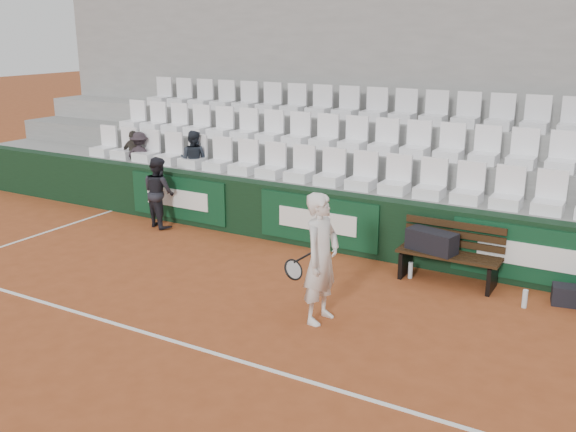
# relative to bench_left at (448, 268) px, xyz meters

# --- Properties ---
(ground) EXTENTS (80.00, 80.00, 0.00)m
(ground) POSITION_rel_bench_left_xyz_m (-2.14, -3.49, -0.23)
(ground) COLOR #9C4823
(ground) RESTS_ON ground
(court_baseline) EXTENTS (18.00, 0.06, 0.01)m
(court_baseline) POSITION_rel_bench_left_xyz_m (-2.14, -3.49, -0.22)
(court_baseline) COLOR white
(court_baseline) RESTS_ON ground
(back_barrier) EXTENTS (18.00, 0.34, 1.00)m
(back_barrier) POSITION_rel_bench_left_xyz_m (-2.07, 0.50, 0.28)
(back_barrier) COLOR black
(back_barrier) RESTS_ON ground
(grandstand_tier_front) EXTENTS (18.00, 0.95, 1.00)m
(grandstand_tier_front) POSITION_rel_bench_left_xyz_m (-2.14, 1.13, 0.28)
(grandstand_tier_front) COLOR gray
(grandstand_tier_front) RESTS_ON ground
(grandstand_tier_mid) EXTENTS (18.00, 0.95, 1.45)m
(grandstand_tier_mid) POSITION_rel_bench_left_xyz_m (-2.14, 2.08, 0.50)
(grandstand_tier_mid) COLOR gray
(grandstand_tier_mid) RESTS_ON ground
(grandstand_tier_back) EXTENTS (18.00, 0.95, 1.90)m
(grandstand_tier_back) POSITION_rel_bench_left_xyz_m (-2.14, 3.03, 0.72)
(grandstand_tier_back) COLOR gray
(grandstand_tier_back) RESTS_ON ground
(grandstand_rear_wall) EXTENTS (18.00, 0.30, 4.40)m
(grandstand_rear_wall) POSITION_rel_bench_left_xyz_m (-2.14, 3.66, 1.98)
(grandstand_rear_wall) COLOR gray
(grandstand_rear_wall) RESTS_ON ground
(seat_row_front) EXTENTS (11.90, 0.44, 0.63)m
(seat_row_front) POSITION_rel_bench_left_xyz_m (-2.14, 0.96, 1.09)
(seat_row_front) COLOR white
(seat_row_front) RESTS_ON grandstand_tier_front
(seat_row_mid) EXTENTS (11.90, 0.44, 0.63)m
(seat_row_mid) POSITION_rel_bench_left_xyz_m (-2.14, 1.91, 1.54)
(seat_row_mid) COLOR white
(seat_row_mid) RESTS_ON grandstand_tier_mid
(seat_row_back) EXTENTS (11.90, 0.44, 0.63)m
(seat_row_back) POSITION_rel_bench_left_xyz_m (-2.14, 2.86, 1.99)
(seat_row_back) COLOR silver
(seat_row_back) RESTS_ON grandstand_tier_back
(bench_left) EXTENTS (1.50, 0.56, 0.45)m
(bench_left) POSITION_rel_bench_left_xyz_m (0.00, 0.00, 0.00)
(bench_left) COLOR #301D0E
(bench_left) RESTS_ON ground
(sports_bag_left) EXTENTS (0.79, 0.48, 0.32)m
(sports_bag_left) POSITION_rel_bench_left_xyz_m (-0.26, -0.02, 0.38)
(sports_bag_left) COLOR black
(sports_bag_left) RESTS_ON bench_left
(sports_bag_ground) EXTENTS (0.49, 0.35, 0.27)m
(sports_bag_ground) POSITION_rel_bench_left_xyz_m (1.68, 0.03, -0.09)
(sports_bag_ground) COLOR black
(sports_bag_ground) RESTS_ON ground
(water_bottle_near) EXTENTS (0.07, 0.07, 0.25)m
(water_bottle_near) POSITION_rel_bench_left_xyz_m (-0.53, -0.11, -0.10)
(water_bottle_near) COLOR silver
(water_bottle_near) RESTS_ON ground
(water_bottle_far) EXTENTS (0.07, 0.07, 0.25)m
(water_bottle_far) POSITION_rel_bench_left_xyz_m (1.17, -0.37, -0.10)
(water_bottle_far) COLOR silver
(water_bottle_far) RESTS_ON ground
(tennis_player) EXTENTS (0.72, 0.65, 1.70)m
(tennis_player) POSITION_rel_bench_left_xyz_m (-1.05, -2.08, 0.62)
(tennis_player) COLOR silver
(tennis_player) RESTS_ON ground
(ball_kid) EXTENTS (0.78, 0.70, 1.34)m
(ball_kid) POSITION_rel_bench_left_xyz_m (-5.56, 0.05, 0.45)
(ball_kid) COLOR black
(ball_kid) RESTS_ON ground
(spectator_a) EXTENTS (0.76, 0.61, 1.02)m
(spectator_a) POSITION_rel_bench_left_xyz_m (-6.85, 1.01, 1.29)
(spectator_a) COLOR #292126
(spectator_a) RESTS_ON grandstand_tier_front
(spectator_b) EXTENTS (0.64, 0.33, 1.04)m
(spectator_b) POSITION_rel_bench_left_xyz_m (-7.02, 1.01, 1.30)
(spectator_b) COLOR #332F29
(spectator_b) RESTS_ON grandstand_tier_front
(spectator_c) EXTENTS (0.65, 0.55, 1.16)m
(spectator_c) POSITION_rel_bench_left_xyz_m (-5.45, 1.01, 1.36)
(spectator_c) COLOR #1F252E
(spectator_c) RESTS_ON grandstand_tier_front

